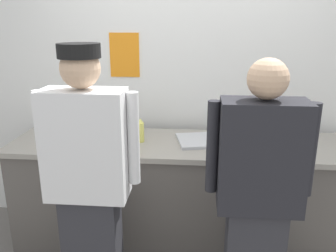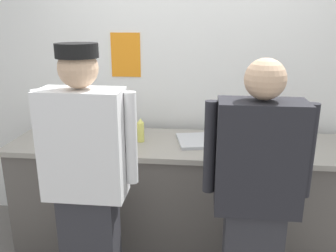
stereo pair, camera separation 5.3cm
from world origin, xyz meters
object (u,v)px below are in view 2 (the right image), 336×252
Objects in this scene: ramekin_orange_sauce at (72,135)px; deli_cup at (252,131)px; chef_near_left at (86,179)px; chef_center at (256,197)px; squeeze_bottle_secondary at (272,143)px; squeeze_bottle_spare at (141,130)px; sheet_tray at (204,140)px; mixing_bowl_steel at (109,134)px; squeeze_bottle_primary at (269,127)px; ramekin_green_sauce at (70,144)px; plate_stack_front at (252,145)px.

ramekin_orange_sauce is 1.49m from deli_cup.
chef_near_left is 1.01m from chef_center.
squeeze_bottle_spare is at bearing 168.23° from squeeze_bottle_secondary.
sheet_tray is 0.54m from squeeze_bottle_secondary.
mixing_bowl_steel is at bearing 145.17° from chef_center.
sheet_tray is 2.22× the size of squeeze_bottle_primary.
chef_near_left is at bearing 178.73° from chef_center.
deli_cup is at bearing 101.59° from squeeze_bottle_secondary.
ramekin_green_sauce reaches higher than sheet_tray.
mixing_bowl_steel is 1.18m from deli_cup.
ramekin_orange_sauce is at bearing 116.57° from chef_near_left.
squeeze_bottle_primary reaches higher than mixing_bowl_steel.
deli_cup reaches higher than ramekin_green_sauce.
plate_stack_front is 0.30m from deli_cup.
mixing_bowl_steel is 0.32m from ramekin_orange_sauce.
squeeze_bottle_primary is 1.62m from ramekin_orange_sauce.
squeeze_bottle_secondary is at bearing 24.20° from chef_near_left.
ramekin_orange_sauce is at bearing 105.67° from ramekin_green_sauce.
ramekin_green_sauce is at bearing -74.33° from ramekin_orange_sauce.
chef_near_left reaches higher than squeeze_bottle_spare.
squeeze_bottle_secondary is (1.24, -0.19, 0.04)m from mixing_bowl_steel.
squeeze_bottle_spare is (0.20, 0.74, 0.09)m from chef_near_left.
chef_near_left reaches higher than ramekin_green_sauce.
squeeze_bottle_primary is (0.23, 0.98, 0.13)m from chef_center.
sheet_tray is at bearing 4.50° from mixing_bowl_steel.
plate_stack_front is at bearing -118.71° from squeeze_bottle_primary.
squeeze_bottle_primary is at bearing 83.12° from squeeze_bottle_secondary.
ramekin_green_sauce is (-0.52, -0.18, -0.07)m from squeeze_bottle_spare.
ramekin_orange_sauce is (-1.61, -0.21, -0.06)m from squeeze_bottle_primary.
chef_center is 1.30m from mixing_bowl_steel.
chef_near_left is 0.77m from squeeze_bottle_spare.
squeeze_bottle_secondary is at bearing -42.68° from plate_stack_front.
ramekin_green_sauce is 1.16× the size of ramekin_orange_sauce.
ramekin_orange_sauce is at bearing 150.84° from chef_center.
plate_stack_front is 0.58× the size of mixing_bowl_steel.
deli_cup is (0.39, 0.16, 0.04)m from sheet_tray.
plate_stack_front is 1.20× the size of squeeze_bottle_spare.
mixing_bowl_steel is 0.31m from ramekin_green_sauce.
ramekin_green_sauce is at bearing -148.66° from mixing_bowl_steel.
mixing_bowl_steel is 2.13× the size of squeeze_bottle_primary.
chef_near_left is 7.56× the size of plate_stack_front.
chef_near_left is 17.13× the size of ramekin_green_sauce.
ramekin_orange_sauce is at bearing 174.46° from mixing_bowl_steel.
chef_center is 1.45m from ramekin_green_sauce.
sheet_tray is 0.43m from deli_cup.
squeeze_bottle_primary is at bearing 61.29° from plate_stack_front.
sheet_tray is (0.71, 0.78, 0.01)m from chef_near_left.
mixing_bowl_steel is at bearing 171.39° from squeeze_bottle_secondary.
squeeze_bottle_spare reaches higher than squeeze_bottle_primary.
ramekin_green_sauce is (-1.50, 0.03, -0.08)m from squeeze_bottle_secondary.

